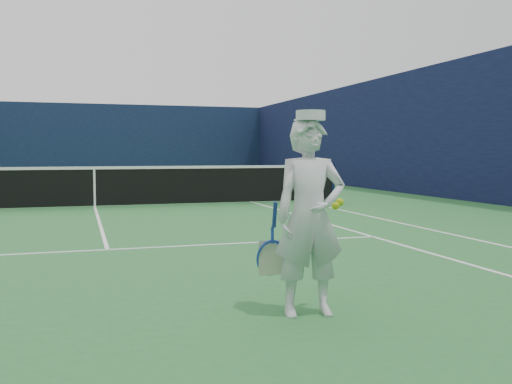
{
  "coord_description": "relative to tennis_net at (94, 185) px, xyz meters",
  "views": [
    {
      "loc": [
        -0.35,
        -14.48,
        1.35
      ],
      "look_at": [
        1.46,
        -8.65,
        0.93
      ],
      "focal_mm": 40.0,
      "sensor_mm": 36.0,
      "label": 1
    }
  ],
  "objects": [
    {
      "name": "ground",
      "position": [
        0.0,
        0.0,
        -0.55
      ],
      "size": [
        80.0,
        80.0,
        0.0
      ],
      "primitive_type": "plane",
      "color": "#286B31",
      "rests_on": "ground"
    },
    {
      "name": "court_markings",
      "position": [
        0.0,
        0.0,
        -0.55
      ],
      "size": [
        11.03,
        23.83,
        0.01
      ],
      "color": "white",
      "rests_on": "ground"
    },
    {
      "name": "windscreen_fence",
      "position": [
        0.0,
        0.0,
        1.45
      ],
      "size": [
        20.12,
        36.12,
        4.0
      ],
      "color": "#0E1934",
      "rests_on": "ground"
    },
    {
      "name": "tennis_net",
      "position": [
        0.0,
        0.0,
        0.0
      ],
      "size": [
        12.88,
        0.09,
        1.07
      ],
      "color": "#141E4C",
      "rests_on": "ground"
    },
    {
      "name": "tennis_player",
      "position": [
        1.46,
        -10.15,
        0.27
      ],
      "size": [
        0.76,
        0.5,
        1.69
      ],
      "rotation": [
        0.0,
        0.0,
        -0.09
      ],
      "color": "silver",
      "rests_on": "ground"
    }
  ]
}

